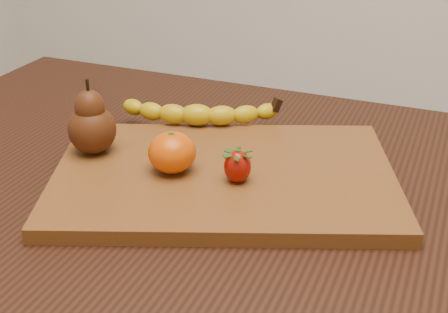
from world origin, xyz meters
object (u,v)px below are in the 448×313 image
at_px(cutting_board, 224,177).
at_px(pear, 91,117).
at_px(table, 186,225).
at_px(mandarin, 172,152).

distance_m(cutting_board, pear, 0.20).
distance_m(table, pear, 0.21).
xyz_separation_m(cutting_board, pear, (-0.19, -0.02, 0.06)).
bearing_deg(cutting_board, pear, 163.80).
bearing_deg(table, mandarin, -80.45).
height_order(cutting_board, mandarin, mandarin).
relative_size(cutting_board, mandarin, 7.09).
distance_m(table, mandarin, 0.15).
xyz_separation_m(table, pear, (-0.12, -0.04, 0.17)).
height_order(table, cutting_board, cutting_board).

